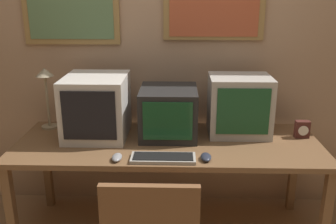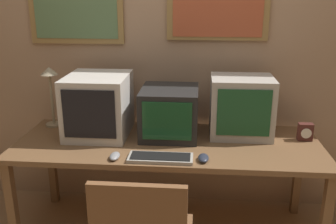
{
  "view_description": "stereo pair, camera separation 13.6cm",
  "coord_description": "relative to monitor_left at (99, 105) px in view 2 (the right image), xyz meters",
  "views": [
    {
      "loc": [
        0.07,
        -1.75,
        1.72
      ],
      "look_at": [
        0.0,
        0.66,
        0.94
      ],
      "focal_mm": 40.0,
      "sensor_mm": 36.0,
      "label": 1
    },
    {
      "loc": [
        0.2,
        -1.74,
        1.72
      ],
      "look_at": [
        0.0,
        0.66,
        0.94
      ],
      "focal_mm": 40.0,
      "sensor_mm": 36.0,
      "label": 2
    }
  ],
  "objects": [
    {
      "name": "wall_back",
      "position": [
        0.5,
        0.39,
        0.36
      ],
      "size": [
        8.0,
        0.08,
        2.6
      ],
      "color": "tan",
      "rests_on": "ground_plane"
    },
    {
      "name": "desk",
      "position": [
        0.51,
        -0.12,
        -0.28
      ],
      "size": [
        2.1,
        0.78,
        0.73
      ],
      "color": "brown",
      "rests_on": "ground_plane"
    },
    {
      "name": "monitor_left",
      "position": [
        0.0,
        0.0,
        0.0
      ],
      "size": [
        0.43,
        0.48,
        0.43
      ],
      "color": "beige",
      "rests_on": "desk"
    },
    {
      "name": "monitor_center",
      "position": [
        0.51,
        0.02,
        -0.04
      ],
      "size": [
        0.4,
        0.44,
        0.34
      ],
      "color": "black",
      "rests_on": "desk"
    },
    {
      "name": "monitor_right",
      "position": [
        1.02,
        0.07,
        -0.0
      ],
      "size": [
        0.43,
        0.36,
        0.42
      ],
      "color": "#B7B2A8",
      "rests_on": "desk"
    },
    {
      "name": "keyboard_main",
      "position": [
        0.49,
        -0.41,
        -0.2
      ],
      "size": [
        0.4,
        0.15,
        0.03
      ],
      "color": "#A8A399",
      "rests_on": "desk"
    },
    {
      "name": "mouse_near_keyboard",
      "position": [
        0.75,
        -0.4,
        -0.2
      ],
      "size": [
        0.07,
        0.12,
        0.03
      ],
      "color": "#282D3D",
      "rests_on": "desk"
    },
    {
      "name": "mouse_far_corner",
      "position": [
        0.2,
        -0.42,
        -0.2
      ],
      "size": [
        0.06,
        0.12,
        0.03
      ],
      "color": "gray",
      "rests_on": "desk"
    },
    {
      "name": "desk_clock",
      "position": [
        1.46,
        -0.01,
        -0.16
      ],
      "size": [
        0.1,
        0.06,
        0.12
      ],
      "color": "#4C231E",
      "rests_on": "desk"
    },
    {
      "name": "desk_lamp",
      "position": [
        -0.4,
        0.14,
        0.12
      ],
      "size": [
        0.13,
        0.13,
        0.46
      ],
      "color": "tan",
      "rests_on": "desk"
    }
  ]
}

